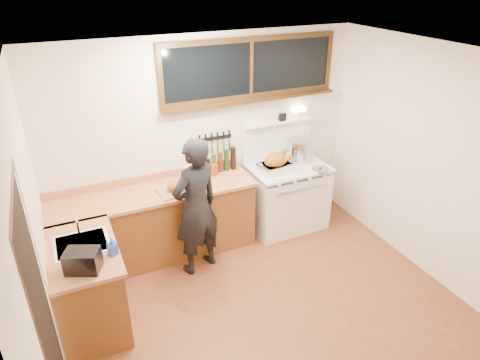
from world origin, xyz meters
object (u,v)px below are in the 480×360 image
vintage_stove (286,195)px  roast_turkey (276,163)px  man (196,207)px  cutting_board (177,187)px

vintage_stove → roast_turkey: bearing=-167.5°
vintage_stove → man: man is taller
vintage_stove → cutting_board: 1.61m
man → roast_turkey: 1.28m
man → roast_turkey: (1.21, 0.36, 0.17)m
vintage_stove → roast_turkey: 0.58m
vintage_stove → man: bearing=-164.1°
cutting_board → roast_turkey: size_ratio=1.01×
man → roast_turkey: man is taller
man → vintage_stove: bearing=15.9°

